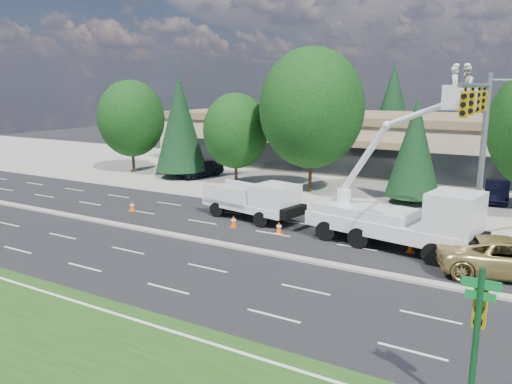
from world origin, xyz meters
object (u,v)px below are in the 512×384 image
Objects in this scene: street_sign_pole at (477,326)px; utility_pickup at (256,204)px; signal_mast at (481,130)px; bucket_truck at (407,212)px; minivan at (510,257)px.

utility_pickup is at bearing 136.23° from street_sign_pole.
signal_mast reaches higher than utility_pickup.
bucket_truck reaches higher than street_sign_pole.
bucket_truck is at bearing 110.91° from street_sign_pole.
signal_mast is 1.09× the size of bucket_truck.
minivan is at bearing -63.75° from signal_mast.
bucket_truck is at bearing 58.28° from minivan.
utility_pickup is 1.10× the size of minivan.
bucket_truck is (-4.75, 12.44, -0.42)m from street_sign_pole.
signal_mast is 7.03m from minivan.
minivan is at bearing 0.85° from utility_pickup.
bucket_truck reaches higher than signal_mast.
bucket_truck is (-2.78, -3.00, -4.03)m from signal_mast.
street_sign_pole is 19.95m from utility_pickup.
signal_mast is 1.65× the size of minivan.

